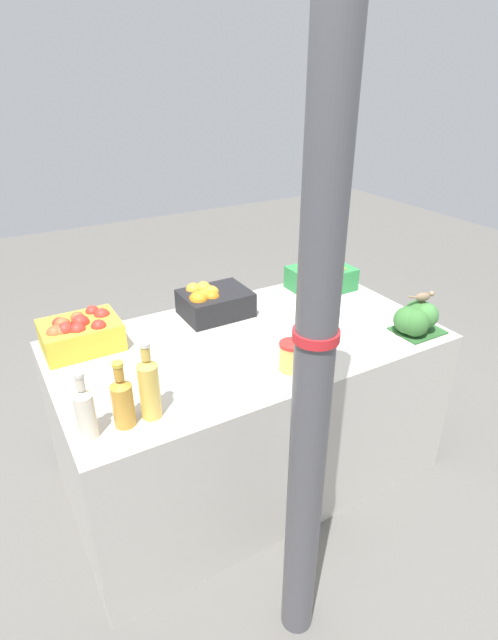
{
  "coord_description": "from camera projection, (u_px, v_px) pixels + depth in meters",
  "views": [
    {
      "loc": [
        -1.01,
        -1.74,
        1.91
      ],
      "look_at": [
        0.0,
        0.0,
        0.89
      ],
      "focal_mm": 28.0,
      "sensor_mm": 36.0,
      "label": 1
    }
  ],
  "objects": [
    {
      "name": "support_pole",
      "position": [
        314.0,
        369.0,
        1.42
      ],
      "size": [
        0.13,
        0.13,
        2.29
      ],
      "color": "#4C4C51",
      "rests_on": "ground_plane"
    },
    {
      "name": "market_table",
      "position": [
        249.0,
        408.0,
        2.48
      ],
      "size": [
        1.76,
        0.95,
        0.79
      ],
      "primitive_type": "cube",
      "color": "#B7B2A8",
      "rests_on": "ground_plane"
    },
    {
      "name": "juice_bottle_cloudy",
      "position": [
        85.0,
        411.0,
        1.65
      ],
      "size": [
        0.07,
        0.07,
        0.26
      ],
      "color": "beige",
      "rests_on": "market_table"
    },
    {
      "name": "pickle_jar",
      "position": [
        291.0,
        356.0,
        2.05
      ],
      "size": [
        0.1,
        0.1,
        0.13
      ],
      "color": "#DBBC56",
      "rests_on": "market_table"
    },
    {
      "name": "orange_crate",
      "position": [
        212.0,
        301.0,
        2.49
      ],
      "size": [
        0.33,
        0.26,
        0.17
      ],
      "color": "black",
      "rests_on": "market_table"
    },
    {
      "name": "juice_bottle_golden",
      "position": [
        149.0,
        386.0,
        1.74
      ],
      "size": [
        0.07,
        0.07,
        0.3
      ],
      "color": "gold",
      "rests_on": "market_table"
    },
    {
      "name": "apple_crate",
      "position": [
        80.0,
        332.0,
        2.2
      ],
      "size": [
        0.33,
        0.26,
        0.16
      ],
      "color": "gold",
      "rests_on": "market_table"
    },
    {
      "name": "carrot_crate",
      "position": [
        321.0,
        277.0,
        2.8
      ],
      "size": [
        0.33,
        0.27,
        0.16
      ],
      "color": "#2D8442",
      "rests_on": "market_table"
    },
    {
      "name": "juice_bottle_amber",
      "position": [
        122.0,
        400.0,
        1.71
      ],
      "size": [
        0.08,
        0.08,
        0.26
      ],
      "color": "gold",
      "rests_on": "market_table"
    },
    {
      "name": "broccoli_pile",
      "position": [
        417.0,
        318.0,
        2.32
      ],
      "size": [
        0.25,
        0.18,
        0.15
      ],
      "color": "#2D602D",
      "rests_on": "market_table"
    },
    {
      "name": "sparrow_bird",
      "position": [
        424.0,
        296.0,
        2.29
      ],
      "size": [
        0.13,
        0.06,
        0.05
      ],
      "rotation": [
        0.0,
        0.0,
        -0.3
      ],
      "color": "#4C3D2D",
      "rests_on": "broccoli_pile"
    },
    {
      "name": "ground_plane",
      "position": [
        249.0,
        468.0,
        2.66
      ],
      "size": [
        10.0,
        10.0,
        0.0
      ],
      "primitive_type": "plane",
      "color": "#605E59"
    }
  ]
}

